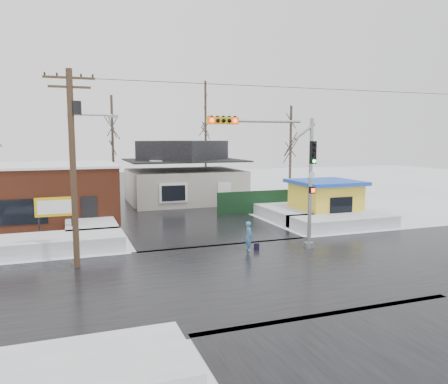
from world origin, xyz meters
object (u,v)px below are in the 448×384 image
object	(u,v)px
traffic_signal	(285,165)
kiosk	(325,200)
utility_pole	(74,157)
pedestrian	(249,237)
marquee_sign	(55,208)

from	to	relation	value
traffic_signal	kiosk	xyz separation A→B (m)	(7.07, 7.03, -3.08)
traffic_signal	utility_pole	distance (m)	10.39
pedestrian	utility_pole	bearing A→B (deg)	98.15
traffic_signal	pedestrian	world-z (taller)	traffic_signal
utility_pole	marquee_sign	world-z (taller)	utility_pole
kiosk	pedestrian	size ratio (longest dim) A/B	2.91
utility_pole	pedestrian	xyz separation A→B (m)	(8.57, -0.02, -4.32)
marquee_sign	kiosk	xyz separation A→B (m)	(18.50, 0.50, -0.46)
kiosk	traffic_signal	bearing A→B (deg)	-135.16
utility_pole	marquee_sign	size ratio (longest dim) A/B	3.53
marquee_sign	traffic_signal	bearing A→B (deg)	-29.72
marquee_sign	pedestrian	world-z (taller)	marquee_sign
utility_pole	kiosk	size ratio (longest dim) A/B	1.96
traffic_signal	utility_pole	world-z (taller)	utility_pole
traffic_signal	pedestrian	distance (m)	4.19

